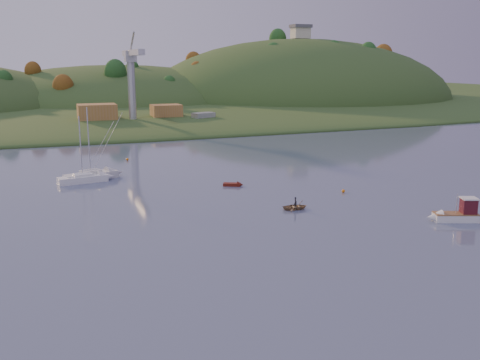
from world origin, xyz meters
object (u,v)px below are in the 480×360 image
object	(u,v)px
sailboat_near	(91,175)
sailboat_far	(83,178)
fishing_boat	(453,214)
canoe	(295,207)
red_tender	(236,185)

from	to	relation	value
sailboat_near	sailboat_far	world-z (taller)	sailboat_near
fishing_boat	sailboat_far	distance (m)	56.89
sailboat_far	canoe	size ratio (longest dim) A/B	3.27
canoe	sailboat_near	bearing A→B (deg)	43.48
canoe	sailboat_far	bearing A→B (deg)	46.92
sailboat_near	sailboat_far	size ratio (longest dim) A/B	1.11
fishing_boat	sailboat_far	bearing A→B (deg)	-22.40
fishing_boat	sailboat_near	size ratio (longest dim) A/B	0.54
sailboat_near	canoe	xyz separation A→B (m)	(24.07, -28.86, -0.43)
sailboat_far	red_tender	xyz separation A→B (m)	(22.76, -11.26, -0.49)
canoe	red_tender	size ratio (longest dim) A/B	1.00
red_tender	sailboat_near	bearing A→B (deg)	175.46
red_tender	sailboat_far	bearing A→B (deg)	-179.45
red_tender	canoe	bearing A→B (deg)	-53.21
fishing_boat	canoe	bearing A→B (deg)	-15.75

